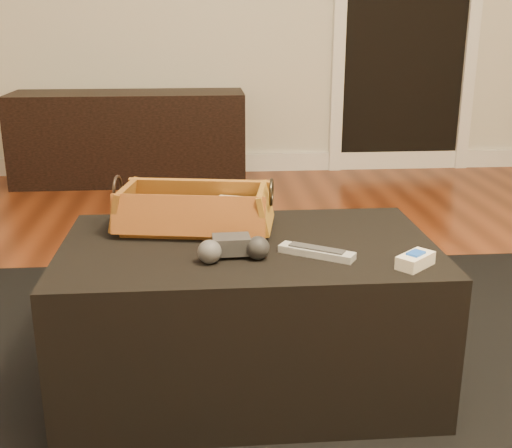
{
  "coord_description": "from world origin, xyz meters",
  "views": [
    {
      "loc": [
        -0.05,
        -1.59,
        1.01
      ],
      "look_at": [
        0.08,
        0.01,
        0.49
      ],
      "focal_mm": 45.0,
      "sensor_mm": 36.0,
      "label": 1
    }
  ],
  "objects": [
    {
      "name": "cloth_bundle",
      "position": [
        0.04,
        0.17,
        0.48
      ],
      "size": [
        0.14,
        0.12,
        0.07
      ],
      "primitive_type": "cube",
      "rotation": [
        0.0,
        0.0,
        -0.34
      ],
      "color": "tan",
      "rests_on": "wicker_basket"
    },
    {
      "name": "silver_remote",
      "position": [
        0.23,
        -0.08,
        0.44
      ],
      "size": [
        0.19,
        0.14,
        0.02
      ],
      "color": "silver",
      "rests_on": "ottoman"
    },
    {
      "name": "door_jamb_right",
      "position": [
        1.75,
        2.72,
        1.02
      ],
      "size": [
        0.08,
        0.05,
        2.05
      ],
      "primitive_type": "cube",
      "color": "white",
      "rests_on": "floor"
    },
    {
      "name": "tv_remote",
      "position": [
        -0.11,
        0.15,
        0.46
      ],
      "size": [
        0.23,
        0.07,
        0.02
      ],
      "primitive_type": "cube",
      "rotation": [
        0.0,
        0.0,
        -0.06
      ],
      "color": "black",
      "rests_on": "wicker_basket"
    },
    {
      "name": "doorway_opening",
      "position": [
        1.3,
        2.73,
        1.02
      ],
      "size": [
        0.82,
        0.02,
        2.0
      ],
      "primitive_type": "cube",
      "color": "black",
      "rests_on": "floor"
    },
    {
      "name": "area_rug",
      "position": [
        0.06,
        -0.02,
        0.01
      ],
      "size": [
        2.6,
        2.0,
        0.01
      ],
      "primitive_type": "cube",
      "color": "black",
      "rests_on": "floor"
    },
    {
      "name": "ottoman",
      "position": [
        0.06,
        0.03,
        0.22
      ],
      "size": [
        1.0,
        0.6,
        0.42
      ],
      "primitive_type": "cube",
      "color": "black",
      "rests_on": "area_rug"
    },
    {
      "name": "media_cabinet",
      "position": [
        -0.52,
        2.51,
        0.28
      ],
      "size": [
        1.45,
        0.45,
        0.57
      ],
      "primitive_type": "cube",
      "color": "black",
      "rests_on": "floor"
    },
    {
      "name": "baseboard",
      "position": [
        0.0,
        2.73,
        0.06
      ],
      "size": [
        5.0,
        0.04,
        0.12
      ],
      "primitive_type": "cube",
      "color": "white",
      "rests_on": "floor"
    },
    {
      "name": "cream_gadget",
      "position": [
        0.46,
        -0.17,
        0.45
      ],
      "size": [
        0.11,
        0.11,
        0.04
      ],
      "color": "white",
      "rests_on": "ottoman"
    },
    {
      "name": "wicker_basket",
      "position": [
        -0.08,
        0.16,
        0.48
      ],
      "size": [
        0.47,
        0.3,
        0.15
      ],
      "color": "#AE6E27",
      "rests_on": "ottoman"
    },
    {
      "name": "door_jamb_left",
      "position": [
        0.85,
        2.72,
        1.02
      ],
      "size": [
        0.08,
        0.05,
        2.05
      ],
      "primitive_type": "cube",
      "color": "white",
      "rests_on": "floor"
    },
    {
      "name": "floor",
      "position": [
        0.0,
        0.0,
        -0.01
      ],
      "size": [
        5.0,
        5.5,
        0.01
      ],
      "primitive_type": "cube",
      "color": "brown",
      "rests_on": "ground"
    },
    {
      "name": "game_controller",
      "position": [
        0.02,
        -0.08,
        0.46
      ],
      "size": [
        0.19,
        0.11,
        0.06
      ],
      "color": "#2C2C2E",
      "rests_on": "ottoman"
    }
  ]
}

